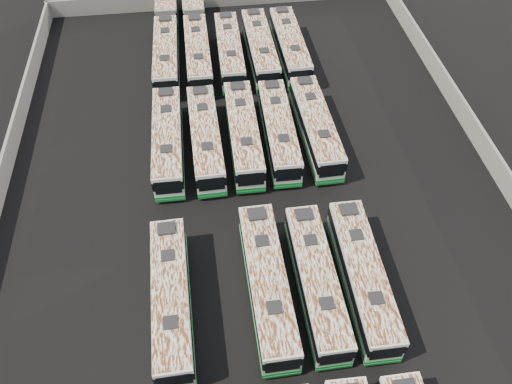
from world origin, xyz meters
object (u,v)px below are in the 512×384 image
bus_midback_far_left (168,140)px  bus_midfront_right (316,281)px  bus_back_far_left (167,39)px  bus_midfront_far_right (362,276)px  bus_midback_right (279,131)px  bus_midback_left (206,138)px  bus_back_center (230,51)px  bus_back_far_right (290,46)px  bus_midfront_center (267,284)px  bus_midback_far_right (316,127)px  bus_back_right (260,49)px  bus_midfront_far_left (172,298)px  bus_midback_center (243,133)px  bus_back_left (196,38)px

bus_midback_far_left → bus_midfront_right: bearing=-56.9°
bus_midback_far_left → bus_back_far_left: bus_midback_far_left is taller
bus_midfront_far_right → bus_midback_right: (-3.64, 16.74, -0.01)m
bus_midfront_far_right → bus_midback_left: bus_midback_left is taller
bus_back_center → bus_back_far_right: bearing=1.3°
bus_midback_right → bus_back_far_right: size_ratio=0.97×
bus_midfront_center → bus_midback_far_right: 18.04m
bus_back_far_left → bus_back_center: size_ratio=1.57×
bus_midback_right → bus_back_right: 13.95m
bus_midfront_far_left → bus_midback_center: (7.10, 16.73, 0.04)m
bus_midfront_center → bus_midfront_far_left: bearing=-179.0°
bus_midfront_right → bus_midback_far_left: bus_midback_far_left is taller
bus_midfront_far_right → bus_midback_far_right: bus_midback_far_right is taller
bus_midfront_far_left → bus_midback_left: bus_midback_left is taller
bus_midback_far_left → bus_midback_left: bearing=-1.6°
bus_midfront_right → bus_midback_left: bus_midback_left is taller
bus_midfront_far_right → bus_back_left: bearing=107.9°
bus_back_far_left → bus_back_left: bearing=-2.3°
bus_back_left → bus_back_far_right: 11.00m
bus_midfront_right → bus_back_right: bus_back_right is taller
bus_back_center → bus_midback_center: bearing=-89.3°
bus_midfront_far_left → bus_midfront_center: bearing=0.8°
bus_midback_left → bus_back_center: 14.56m
bus_midback_far_right → bus_back_left: (-10.63, 17.07, -0.01)m
bus_midback_right → bus_back_left: 18.50m
bus_midfront_far_right → bus_back_far_right: 30.74m
bus_midback_far_left → bus_back_right: size_ratio=0.99×
bus_midback_far_left → bus_midback_far_right: bearing=0.9°
bus_midfront_center → bus_back_right: (3.59, 30.46, -0.01)m
bus_midfront_far_left → bus_back_right: bearing=69.8°
bus_midfront_far_right → bus_back_center: size_ratio=1.00×
bus_midback_far_left → bus_back_far_left: 17.39m
bus_back_far_right → bus_midback_center: bearing=-117.1°
bus_midfront_center → bus_back_right: 30.67m
bus_midfront_far_left → bus_midfront_right: bearing=-1.0°
bus_midback_left → bus_back_far_right: (10.53, 14.18, 0.02)m
bus_midback_center → bus_midback_far_right: size_ratio=1.00×
bus_midfront_center → bus_midfront_far_right: (7.14, -0.23, -0.06)m
bus_midfront_far_left → bus_back_center: bus_back_center is taller
bus_midfront_far_left → bus_back_far_right: bus_back_far_right is taller
bus_midback_center → bus_back_far_right: 15.64m
bus_midback_far_right → bus_midfront_center: bearing=-114.7°
bus_midfront_center → bus_back_far_right: 31.31m
bus_midfront_right → bus_midback_left: (-7.15, 16.52, 0.04)m
bus_midfront_center → bus_midback_far_left: bus_midfront_center is taller
bus_midback_center → bus_back_center: (-0.01, 13.94, -0.04)m
bus_midfront_right → bus_midback_far_left: size_ratio=0.97×
bus_midfront_right → bus_back_far_left: 35.65m
bus_back_left → bus_midback_far_right: bearing=-58.3°
bus_midfront_center → bus_midback_far_left: (-7.04, 16.45, -0.02)m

